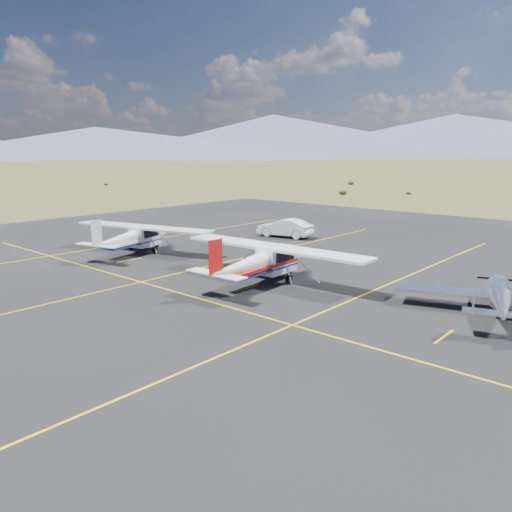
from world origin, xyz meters
TOP-DOWN VIEW (x-y plane):
  - ground at (0.00, 0.00)m, footprint 1600.00×1600.00m
  - apron at (0.00, 7.00)m, footprint 72.00×72.00m
  - aircraft_low_wing at (1.25, -4.34)m, footprint 6.81×9.22m
  - aircraft_cessna at (-1.71, 7.48)m, footprint 7.33×12.24m
  - aircraft_plain at (-1.55, 20.01)m, footprint 7.59×11.57m
  - sedan at (11.62, 16.23)m, footprint 2.61×5.08m

SIDE VIEW (x-z plane):
  - ground at x=0.00m, z-range 0.00..0.00m
  - apron at x=0.00m, z-range -0.01..0.01m
  - sedan at x=11.62m, z-range 0.01..1.61m
  - aircraft_low_wing at x=1.25m, z-range -0.04..1.97m
  - aircraft_plain at x=-1.55m, z-range -0.16..2.77m
  - aircraft_cessna at x=-1.71m, z-range -0.17..2.92m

